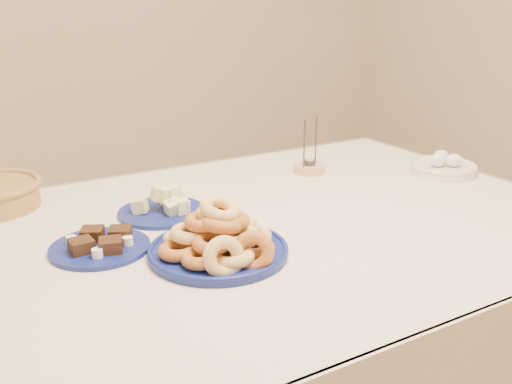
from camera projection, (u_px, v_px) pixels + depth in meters
dining_table at (246, 265)px, 1.40m from camera, size 1.71×1.11×0.75m
donut_platter at (219, 240)px, 1.20m from camera, size 0.36×0.36×0.14m
melon_plate at (165, 206)px, 1.43m from camera, size 0.24×0.24×0.08m
brownie_plate at (100, 245)px, 1.23m from camera, size 0.28×0.28×0.04m
candle_holder at (309, 167)px, 1.78m from camera, size 0.13×0.13×0.17m
egg_bowl at (443, 167)px, 1.77m from camera, size 0.26×0.26×0.07m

